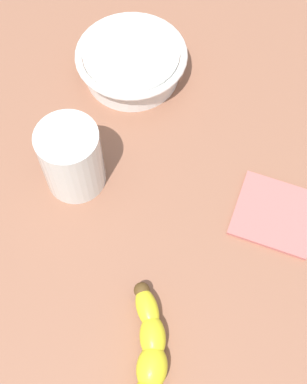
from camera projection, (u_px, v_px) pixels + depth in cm
name	position (u px, v px, depth cm)	size (l,w,h in cm)	color
wooden_tabletop	(136.00, 203.00, 77.49)	(120.00, 120.00, 3.00)	#8D5B44
banana	(146.00, 367.00, 63.55)	(11.81, 18.69, 3.84)	yellow
smoothie_glass	(72.00, 159.00, 72.70)	(8.70, 8.70, 11.30)	silver
ceramic_bowl	(132.00, 61.00, 83.77)	(17.90, 17.90, 5.38)	white
folded_napkin	(275.00, 214.00, 74.67)	(11.32, 10.63, 0.60)	#BC6660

